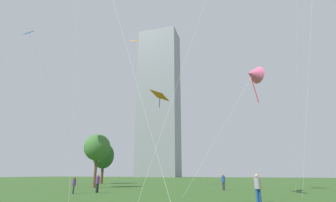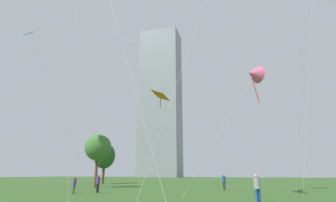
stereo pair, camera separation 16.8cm
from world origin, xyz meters
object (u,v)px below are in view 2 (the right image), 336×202
Objects in this scene: person_standing_3 at (224,181)px; person_standing_0 at (98,182)px; kite_flying_2 at (254,74)px; kite_flying_6 at (30,35)px; person_standing_4 at (257,186)px; distant_highrise_0 at (161,100)px; person_standing_6 at (74,184)px; park_tree_0 at (104,156)px; park_tree_2 at (98,148)px; kite_flying_1 at (135,42)px; kite_flying_5 at (160,96)px.

person_standing_0 is at bearing -98.25° from person_standing_3.
person_standing_0 is 0.12× the size of kite_flying_2.
person_standing_4 is at bearing -3.25° from kite_flying_6.
distant_highrise_0 reaches higher than kite_flying_2.
park_tree_0 is (-12.71, 22.02, 4.38)m from person_standing_6.
park_tree_2 is (-22.07, 0.18, -7.94)m from kite_flying_2.
person_standing_3 reaches higher than person_standing_6.
distant_highrise_0 reaches higher than park_tree_2.
person_standing_4 is at bearing -69.11° from distant_highrise_0.
kite_flying_6 is 26.57m from park_tree_0.
person_standing_6 is (-12.53, -10.77, -0.14)m from person_standing_3.
kite_flying_1 is 15.07m from kite_flying_6.
distant_highrise_0 reaches higher than person_standing_6.
kite_flying_1 is 1.18× the size of kite_flying_6.
kite_flying_2 reaches higher than person_standing_6.
person_standing_4 reaches higher than person_standing_3.
person_standing_0 is 0.23× the size of park_tree_0.
park_tree_0 is at bearing 161.14° from kite_flying_5.
distant_highrise_0 is at bearing 160.89° from person_standing_3.
kite_flying_1 is 10.00m from kite_flying_5.
park_tree_0 is at bearing 45.37° from person_standing_0.
person_standing_0 is 0.02× the size of distant_highrise_0.
park_tree_0 is 108.77m from distant_highrise_0.
kite_flying_1 reaches higher than person_standing_0.
distant_highrise_0 is at bearing 113.56° from kite_flying_5.
kite_flying_5 reaches higher than person_standing_3.
kite_flying_5 is 0.17× the size of distant_highrise_0.
person_standing_3 is 18.08m from park_tree_2.
person_standing_3 is 13.41m from person_standing_4.
kite_flying_2 reaches higher than person_standing_4.
park_tree_2 is at bearing 66.85° from kite_flying_6.
kite_flying_5 is 0.78× the size of kite_flying_6.
kite_flying_5 reaches higher than park_tree_0.
kite_flying_5 is (0.20, 15.21, 13.71)m from person_standing_0.
kite_flying_5 is at bearing -71.86° from distant_highrise_0.
person_standing_3 is at bearing -41.48° from person_standing_0.
kite_flying_5 is 13.56m from park_tree_2.
kite_flying_2 is at bearing 59.65° from person_standing_4.
person_standing_0 is 0.08× the size of kite_flying_1.
person_standing_3 is 18.74m from kite_flying_5.
kite_flying_6 is at bearing -159.35° from kite_flying_2.
person_standing_4 is 0.09× the size of kite_flying_6.
park_tree_0 is (-3.41, 22.46, -13.78)m from kite_flying_6.
person_standing_3 is at bearing -2.81° from kite_flying_1.
person_standing_0 reaches higher than person_standing_6.
distant_highrise_0 is at bearing 111.40° from kite_flying_1.
person_standing_0 is 0.24× the size of park_tree_2.
person_standing_4 is (4.30, -12.70, 0.01)m from person_standing_3.
person_standing_0 is 24.81m from park_tree_0.
person_standing_0 is 1.00× the size of person_standing_3.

